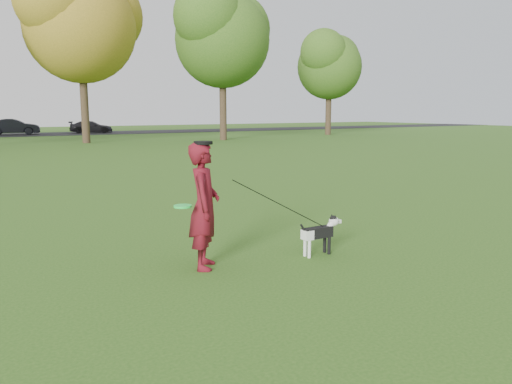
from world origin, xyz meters
TOP-DOWN VIEW (x-y plane):
  - ground at (0.00, 0.00)m, footprint 120.00×120.00m
  - man at (-0.42, -0.39)m, footprint 0.66×0.73m
  - dog at (1.27, -0.71)m, footprint 0.75×0.15m
  - car_mid at (1.14, 40.00)m, footprint 4.20×2.10m
  - car_right at (7.42, 40.00)m, footprint 3.98×2.52m
  - man_held_items at (0.66, -0.57)m, footprint 2.26×0.45m

SIDE VIEW (x-z plane):
  - ground at x=0.00m, z-range 0.00..0.00m
  - dog at x=1.27m, z-range 0.06..0.64m
  - car_right at x=7.42m, z-range 0.02..1.10m
  - car_mid at x=1.14m, z-range 0.02..1.34m
  - man_held_items at x=0.66m, z-range 0.13..1.43m
  - man at x=-0.42m, z-range 0.00..1.68m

